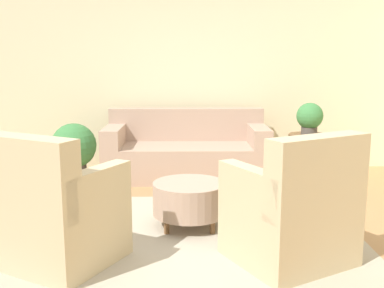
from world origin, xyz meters
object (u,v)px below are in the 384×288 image
(potted_plant_on_side_table, at_px, (310,117))
(armchair_left, at_px, (54,215))
(potted_plant_floor, at_px, (74,148))
(couch, at_px, (186,153))
(ottoman_table, at_px, (189,198))
(side_table, at_px, (308,149))
(armchair_right, at_px, (294,214))

(potted_plant_on_side_table, bearing_deg, armchair_left, -135.84)
(potted_plant_on_side_table, distance_m, potted_plant_floor, 3.18)
(couch, bearing_deg, potted_plant_on_side_table, -5.44)
(ottoman_table, distance_m, potted_plant_floor, 2.36)
(potted_plant_on_side_table, bearing_deg, couch, 174.56)
(side_table, relative_size, potted_plant_on_side_table, 1.46)
(ottoman_table, relative_size, potted_plant_floor, 0.91)
(potted_plant_on_side_table, relative_size, potted_plant_floor, 0.55)
(ottoman_table, bearing_deg, couch, 90.92)
(armchair_left, bearing_deg, side_table, 44.16)
(potted_plant_on_side_table, bearing_deg, ottoman_table, -132.19)
(ottoman_table, bearing_deg, armchair_right, -45.00)
(ottoman_table, bearing_deg, potted_plant_on_side_table, 47.81)
(ottoman_table, relative_size, side_table, 1.14)
(armchair_right, bearing_deg, couch, 107.02)
(armchair_left, bearing_deg, potted_plant_on_side_table, 44.16)
(side_table, bearing_deg, armchair_left, -135.84)
(couch, xyz_separation_m, side_table, (1.64, -0.16, 0.09))
(armchair_right, height_order, potted_plant_floor, armchair_right)
(armchair_left, distance_m, potted_plant_floor, 2.64)
(couch, bearing_deg, side_table, -5.44)
(couch, relative_size, potted_plant_on_side_table, 5.18)
(armchair_right, bearing_deg, potted_plant_floor, 132.12)
(potted_plant_on_side_table, xyz_separation_m, potted_plant_floor, (-3.15, 0.01, -0.41))
(armchair_left, xyz_separation_m, potted_plant_floor, (-0.49, 2.60, 0.03))
(armchair_left, xyz_separation_m, side_table, (2.66, 2.59, 0.02))
(ottoman_table, relative_size, potted_plant_on_side_table, 1.66)
(couch, distance_m, side_table, 1.65)
(armchair_left, relative_size, potted_plant_on_side_table, 2.60)
(armchair_right, xyz_separation_m, potted_plant_on_side_table, (0.80, 2.59, 0.44))
(armchair_left, bearing_deg, armchair_right, 0.00)
(ottoman_table, xyz_separation_m, side_table, (1.61, 1.78, 0.14))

